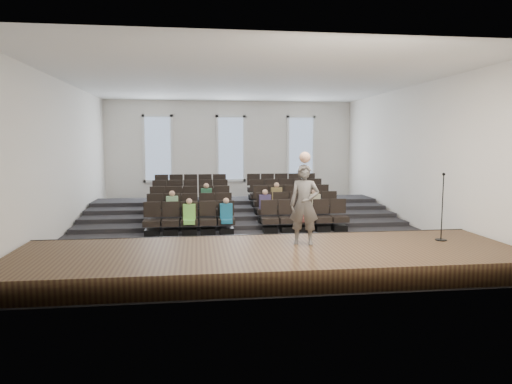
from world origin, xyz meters
TOP-DOWN VIEW (x-y plane):
  - ground at (0.00, 0.00)m, footprint 14.00×14.00m
  - ceiling at (0.00, 0.00)m, footprint 12.00×14.00m
  - wall_back at (0.00, 7.02)m, footprint 12.00×0.04m
  - wall_front at (0.00, -7.02)m, footprint 12.00×0.04m
  - wall_left at (-6.02, 0.00)m, footprint 0.04×14.00m
  - wall_right at (6.02, 0.00)m, footprint 0.04×14.00m
  - stage at (0.00, -5.10)m, footprint 11.80×3.60m
  - stage_lip at (0.00, -3.33)m, footprint 11.80×0.06m
  - risers at (0.00, 3.17)m, footprint 11.80×4.80m
  - seating_rows at (-0.00, 1.54)m, footprint 6.80×4.70m
  - windows at (0.00, 6.95)m, footprint 8.44×0.10m
  - audience at (0.00, 0.32)m, footprint 5.45×2.64m
  - speaker at (0.93, -4.60)m, footprint 0.83×0.67m
  - mic_stand at (4.51, -4.64)m, footprint 0.29×0.29m

SIDE VIEW (x-z plane):
  - ground at x=0.00m, z-range 0.00..0.00m
  - risers at x=0.00m, z-range -0.10..0.50m
  - stage at x=0.00m, z-range 0.00..0.50m
  - stage_lip at x=0.00m, z-range -0.01..0.51m
  - seating_rows at x=0.00m, z-range -0.15..1.52m
  - audience at x=0.00m, z-range 0.26..1.36m
  - mic_stand at x=4.51m, z-range 0.15..1.88m
  - speaker at x=0.93m, z-range 0.50..2.46m
  - wall_back at x=0.00m, z-range 0.00..5.00m
  - wall_front at x=0.00m, z-range 0.00..5.00m
  - wall_left at x=-6.02m, z-range 0.00..5.00m
  - wall_right at x=6.02m, z-range 0.00..5.00m
  - windows at x=0.00m, z-range 1.08..4.32m
  - ceiling at x=0.00m, z-range 5.00..5.02m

